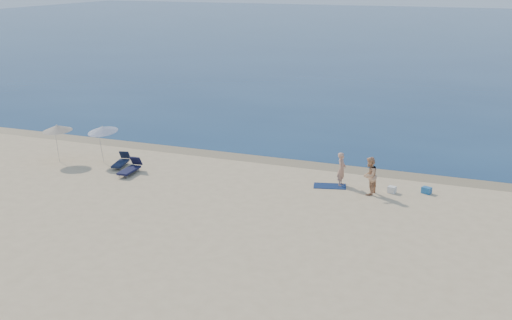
# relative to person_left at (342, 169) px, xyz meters

# --- Properties ---
(sea) EXTENTS (240.00, 160.00, 0.01)m
(sea) POSITION_rel_person_left_xyz_m (-3.90, 83.49, -0.86)
(sea) COLOR navy
(sea) RESTS_ON ground
(wet_sand_strip) EXTENTS (240.00, 1.60, 0.00)m
(wet_sand_strip) POSITION_rel_person_left_xyz_m (-3.90, 2.89, -0.86)
(wet_sand_strip) COLOR #847254
(wet_sand_strip) RESTS_ON ground
(person_left) EXTENTS (0.41, 0.63, 1.72)m
(person_left) POSITION_rel_person_left_xyz_m (0.00, 0.00, 0.00)
(person_left) COLOR tan
(person_left) RESTS_ON ground
(person_right) EXTENTS (0.84, 1.01, 1.87)m
(person_right) POSITION_rel_person_left_xyz_m (1.58, -0.78, 0.08)
(person_right) COLOR tan
(person_right) RESTS_ON ground
(beach_towel) EXTENTS (1.78, 1.26, 0.03)m
(beach_towel) POSITION_rel_person_left_xyz_m (-0.49, -0.34, -0.85)
(beach_towel) COLOR #0E1E46
(beach_towel) RESTS_ON ground
(white_bag) EXTENTS (0.43, 0.38, 0.32)m
(white_bag) POSITION_rel_person_left_xyz_m (2.59, -0.15, -0.70)
(white_bag) COLOR silver
(white_bag) RESTS_ON ground
(blue_cooler) EXTENTS (0.52, 0.45, 0.31)m
(blue_cooler) POSITION_rel_person_left_xyz_m (4.18, 0.38, -0.70)
(blue_cooler) COLOR #1E62A6
(blue_cooler) RESTS_ON ground
(umbrella_near) EXTENTS (2.11, 2.13, 2.21)m
(umbrella_near) POSITION_rel_person_left_xyz_m (-13.53, -0.90, 1.04)
(umbrella_near) COLOR silver
(umbrella_near) RESTS_ON ground
(umbrella_far) EXTENTS (2.07, 2.08, 2.20)m
(umbrella_far) POSITION_rel_person_left_xyz_m (-15.99, -1.71, 1.08)
(umbrella_far) COLOR silver
(umbrella_far) RESTS_ON ground
(lounger_left) EXTENTS (0.91, 1.75, 0.74)m
(lounger_left) POSITION_rel_person_left_xyz_m (-12.15, -1.32, -0.59)
(lounger_left) COLOR #131C36
(lounger_left) RESTS_ON ground
(lounger_right) EXTENTS (0.70, 1.84, 0.80)m
(lounger_right) POSITION_rel_person_left_xyz_m (-10.96, -2.27, -0.57)
(lounger_right) COLOR #131536
(lounger_right) RESTS_ON ground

